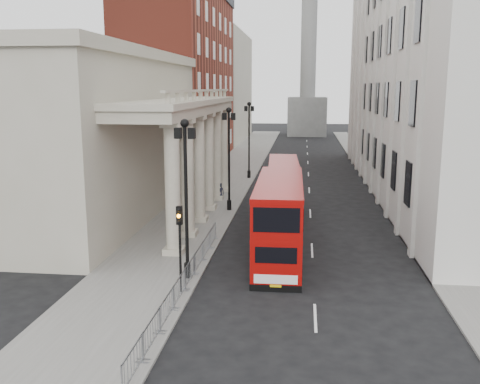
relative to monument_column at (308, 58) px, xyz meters
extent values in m
plane|color=black|center=(-6.00, -92.00, -15.98)|extent=(260.00, 260.00, 0.00)
cube|color=slate|center=(-9.00, -62.00, -15.92)|extent=(6.00, 140.00, 0.12)
cube|color=slate|center=(7.50, -62.00, -15.92)|extent=(3.00, 140.00, 0.12)
cube|color=slate|center=(-6.05, -62.00, -15.91)|extent=(0.20, 140.00, 0.14)
cube|color=#A19B87|center=(-16.50, -74.00, -9.98)|extent=(9.00, 28.00, 12.00)
cube|color=maroon|center=(-16.50, -44.00, -4.98)|extent=(9.00, 32.00, 22.00)
cube|color=#A19B87|center=(-16.50, -12.00, -5.98)|extent=(9.00, 30.00, 20.00)
cube|color=silver|center=(10.00, -60.00, -3.48)|extent=(8.00, 55.00, 25.00)
cube|color=#60605E|center=(0.00, 0.00, -11.98)|extent=(8.00, 8.00, 8.00)
cylinder|color=black|center=(-6.60, -88.00, -15.46)|extent=(0.36, 0.36, 0.80)
cylinder|color=black|center=(-6.60, -88.00, -11.86)|extent=(0.18, 0.18, 8.00)
sphere|color=black|center=(-6.60, -88.00, -7.76)|extent=(0.44, 0.44, 0.44)
cube|color=black|center=(-6.25, -88.00, -8.26)|extent=(0.35, 0.35, 0.55)
cube|color=black|center=(-6.95, -88.00, -8.26)|extent=(0.35, 0.35, 0.55)
cylinder|color=black|center=(-6.60, -72.00, -15.46)|extent=(0.36, 0.36, 0.80)
cylinder|color=black|center=(-6.60, -72.00, -11.86)|extent=(0.18, 0.18, 8.00)
sphere|color=black|center=(-6.60, -72.00, -7.76)|extent=(0.44, 0.44, 0.44)
cube|color=black|center=(-6.25, -72.00, -8.26)|extent=(0.35, 0.35, 0.55)
cube|color=black|center=(-6.95, -72.00, -8.26)|extent=(0.35, 0.35, 0.55)
cylinder|color=black|center=(-6.60, -56.00, -15.46)|extent=(0.36, 0.36, 0.80)
cylinder|color=black|center=(-6.60, -56.00, -11.86)|extent=(0.18, 0.18, 8.00)
sphere|color=black|center=(-6.60, -56.00, -7.76)|extent=(0.44, 0.44, 0.44)
cube|color=black|center=(-6.25, -56.00, -8.26)|extent=(0.35, 0.35, 0.55)
cube|color=black|center=(-6.95, -56.00, -8.26)|extent=(0.35, 0.35, 0.55)
cylinder|color=black|center=(-6.50, -90.00, -14.16)|extent=(0.12, 0.12, 3.40)
cube|color=black|center=(-6.50, -90.00, -12.01)|extent=(0.28, 0.22, 0.90)
sphere|color=black|center=(-6.50, -90.13, -11.71)|extent=(0.18, 0.18, 0.18)
sphere|color=orange|center=(-6.50, -90.13, -12.01)|extent=(0.18, 0.18, 0.18)
sphere|color=black|center=(-6.50, -90.13, -12.31)|extent=(0.18, 0.18, 0.18)
cube|color=gray|center=(-6.35, -98.00, -15.31)|extent=(0.50, 2.30, 1.10)
cube|color=gray|center=(-6.35, -95.65, -15.31)|extent=(0.50, 2.30, 1.10)
cube|color=gray|center=(-6.35, -93.30, -15.31)|extent=(0.50, 2.30, 1.10)
cube|color=gray|center=(-6.35, -90.95, -15.31)|extent=(0.50, 2.30, 1.10)
cube|color=gray|center=(-6.35, -88.60, -15.31)|extent=(0.50, 2.30, 1.10)
cube|color=gray|center=(-6.35, -86.25, -15.31)|extent=(0.50, 2.30, 1.10)
cube|color=gray|center=(-6.35, -83.90, -15.31)|extent=(0.50, 2.30, 1.10)
cube|color=gray|center=(-6.35, -81.55, -15.31)|extent=(0.50, 2.30, 1.10)
cube|color=#930806|center=(-1.99, -83.82, -14.59)|extent=(2.75, 10.85, 2.06)
cube|color=#930806|center=(-1.99, -83.82, -12.45)|extent=(2.75, 10.85, 1.80)
cube|color=#930806|center=(-1.99, -83.82, -11.42)|extent=(2.79, 10.90, 0.26)
cube|color=black|center=(-1.99, -83.82, -15.80)|extent=(2.77, 10.85, 0.36)
cube|color=black|center=(-1.99, -83.82, -14.33)|extent=(2.78, 8.79, 1.03)
cube|color=black|center=(-1.99, -83.82, -12.35)|extent=(2.80, 10.24, 1.13)
cube|color=white|center=(-1.90, -89.21, -15.31)|extent=(2.16, 0.10, 0.46)
cube|color=yellow|center=(-1.90, -89.22, -15.65)|extent=(0.57, 0.05, 0.13)
cylinder|color=black|center=(-3.09, -87.59, -15.47)|extent=(0.35, 1.04, 1.03)
cylinder|color=black|center=(-0.76, -87.56, -15.47)|extent=(0.35, 1.04, 1.03)
cylinder|color=black|center=(-3.19, -81.31, -15.47)|extent=(0.35, 1.04, 1.03)
cylinder|color=black|center=(-0.87, -81.28, -15.47)|extent=(0.35, 1.04, 1.03)
cube|color=#9A0907|center=(-2.20, -72.02, -14.74)|extent=(2.77, 9.77, 1.84)
cube|color=#9A0907|center=(-2.20, -72.02, -12.83)|extent=(2.77, 9.77, 1.61)
cube|color=#9A0907|center=(-2.20, -72.02, -11.91)|extent=(2.81, 9.81, 0.23)
cube|color=black|center=(-2.20, -72.02, -15.82)|extent=(2.79, 9.77, 0.32)
cube|color=black|center=(-2.20, -72.02, -14.51)|extent=(2.74, 7.94, 0.92)
cube|color=black|center=(-2.20, -72.02, -12.73)|extent=(2.80, 9.22, 1.01)
cube|color=white|center=(-1.97, -76.84, -15.38)|extent=(1.93, 0.15, 0.41)
cube|color=yellow|center=(-1.97, -76.85, -15.69)|extent=(0.51, 0.06, 0.12)
cylinder|color=black|center=(-3.08, -75.43, -15.52)|extent=(0.34, 0.93, 0.92)
cylinder|color=black|center=(-1.00, -75.32, -15.52)|extent=(0.34, 0.93, 0.92)
cylinder|color=black|center=(-3.35, -69.81, -15.52)|extent=(0.34, 0.93, 0.92)
cylinder|color=black|center=(-1.27, -69.71, -15.52)|extent=(0.34, 0.93, 0.92)
imported|color=black|center=(-8.53, -75.20, -14.94)|extent=(0.73, 0.54, 1.84)
imported|color=black|center=(-10.19, -76.58, -14.91)|extent=(1.10, 0.97, 1.91)
imported|color=black|center=(-7.97, -68.10, -15.09)|extent=(0.79, 0.55, 1.54)
camera|label=1|loc=(-0.71, -114.28, -6.02)|focal=40.00mm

